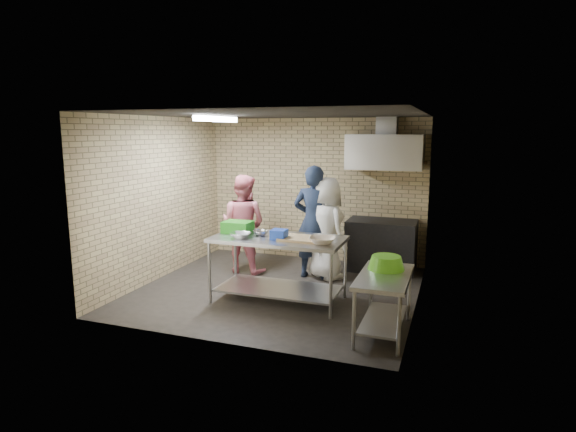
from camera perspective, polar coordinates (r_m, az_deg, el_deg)
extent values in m
plane|color=black|center=(7.58, -1.23, -8.80)|extent=(4.20, 4.20, 0.00)
plane|color=black|center=(7.18, -1.32, 12.05)|extent=(4.20, 4.20, 0.00)
cube|color=tan|center=(9.14, 3.21, 3.14)|extent=(4.20, 0.06, 2.70)
cube|color=tan|center=(5.46, -8.77, -1.69)|extent=(4.20, 0.06, 2.70)
cube|color=tan|center=(8.24, -15.07, 2.04)|extent=(0.06, 4.00, 2.70)
cube|color=tan|center=(6.81, 15.48, 0.39)|extent=(0.06, 4.00, 2.70)
cube|color=#AAACB1|center=(6.99, -1.16, -6.36)|extent=(1.90, 0.95, 0.95)
cube|color=silver|center=(6.02, 11.34, -10.31)|extent=(0.60, 1.20, 0.75)
cube|color=black|center=(8.67, 11.09, -3.46)|extent=(1.20, 0.70, 0.90)
cube|color=silver|center=(8.49, 11.52, 7.51)|extent=(1.30, 0.60, 0.60)
cube|color=#A5A8AD|center=(8.64, 11.77, 10.53)|extent=(0.35, 0.30, 0.30)
cube|color=#3F2B19|center=(8.65, 13.63, 6.28)|extent=(0.80, 0.20, 0.04)
cube|color=white|center=(7.59, -8.53, 11.39)|extent=(0.10, 1.25, 0.08)
cube|color=#22921A|center=(7.23, -6.03, -1.30)|extent=(0.42, 0.32, 0.17)
cube|color=blue|center=(6.75, -1.08, -2.21)|extent=(0.21, 0.21, 0.14)
cube|color=tan|center=(6.74, 1.55, -2.69)|extent=(0.58, 0.44, 0.03)
imported|color=silver|center=(6.88, -5.67, -2.30)|extent=(0.34, 0.34, 0.07)
imported|color=silver|center=(7.02, -3.32, -2.02)|extent=(0.26, 0.26, 0.07)
imported|color=beige|center=(6.51, 4.13, -2.91)|extent=(0.42, 0.42, 0.09)
cylinder|color=#B22619|center=(8.68, 12.01, 7.08)|extent=(0.07, 0.07, 0.18)
cylinder|color=green|center=(8.63, 14.65, 6.86)|extent=(0.06, 0.06, 0.15)
imported|color=#141C33|center=(7.99, 3.07, -0.74)|extent=(0.71, 0.47, 1.91)
imported|color=pink|center=(8.36, -5.36, -0.94)|extent=(0.88, 0.72, 1.72)
imported|color=white|center=(8.01, 4.62, -1.46)|extent=(0.99, 0.95, 1.71)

